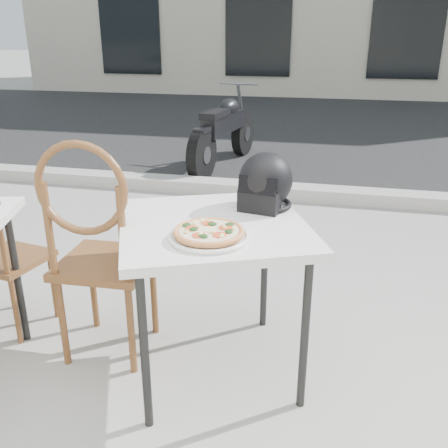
% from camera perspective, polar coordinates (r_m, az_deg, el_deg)
% --- Properties ---
extents(ground, '(80.00, 80.00, 0.00)m').
position_cam_1_polar(ground, '(2.33, -0.44, -19.81)').
color(ground, '#9D9A94').
rests_on(ground, ground).
extents(street_asphalt, '(30.00, 8.00, 0.00)m').
position_cam_1_polar(street_asphalt, '(8.85, 10.42, 10.86)').
color(street_asphalt, black).
rests_on(street_asphalt, ground).
extents(curb, '(30.00, 0.25, 0.12)m').
position_cam_1_polar(curb, '(4.95, 7.73, 3.69)').
color(curb, '#A19E97').
rests_on(curb, ground).
extents(cafe_table_main, '(1.05, 1.05, 0.75)m').
position_cam_1_polar(cafe_table_main, '(2.19, -1.24, -1.48)').
color(cafe_table_main, silver).
rests_on(cafe_table_main, ground).
extents(plate, '(0.37, 0.37, 0.02)m').
position_cam_1_polar(plate, '(1.99, -1.73, -1.46)').
color(plate, white).
rests_on(plate, cafe_table_main).
extents(pizza, '(0.37, 0.37, 0.04)m').
position_cam_1_polar(pizza, '(1.98, -1.74, -0.87)').
color(pizza, '#D58B4E').
rests_on(pizza, plate).
extents(helmet, '(0.30, 0.30, 0.26)m').
position_cam_1_polar(helmet, '(2.33, 4.70, 4.63)').
color(helmet, black).
rests_on(helmet, cafe_table_main).
extents(cafe_chair_main, '(0.45, 0.45, 1.12)m').
position_cam_1_polar(cafe_chair_main, '(2.37, -14.31, -2.05)').
color(cafe_chair_main, brown).
rests_on(cafe_chair_main, ground).
extents(motorcycle, '(0.51, 1.90, 0.95)m').
position_cam_1_polar(motorcycle, '(6.02, 0.06, 10.48)').
color(motorcycle, black).
rests_on(motorcycle, street_asphalt).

